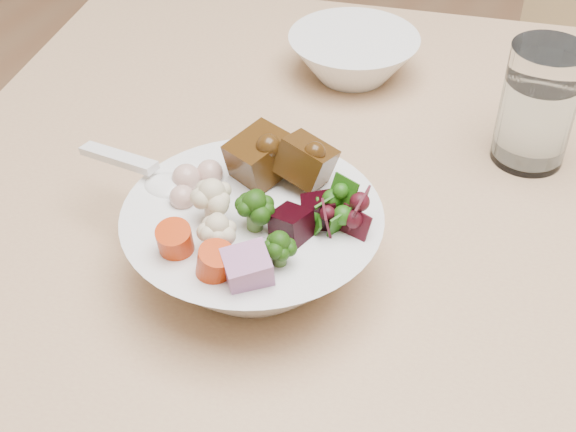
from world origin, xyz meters
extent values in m
cylinder|color=tan|center=(-0.73, 0.24, 0.36)|extent=(0.06, 0.06, 0.72)
cylinder|color=tan|center=(-0.19, 0.46, 0.23)|extent=(0.04, 0.04, 0.46)
cylinder|color=tan|center=(-0.23, 0.83, 0.23)|extent=(0.04, 0.04, 0.46)
sphere|color=black|center=(-0.34, -0.20, 0.85)|extent=(0.04, 0.04, 0.04)
sphere|color=beige|center=(-0.37, -0.21, 0.85)|extent=(0.04, 0.04, 0.04)
cube|color=black|center=(-0.29, -0.17, 0.84)|extent=(0.04, 0.04, 0.03)
cube|color=#9A5D8C|center=(-0.32, -0.26, 0.84)|extent=(0.05, 0.05, 0.04)
cylinder|color=red|center=(-0.39, -0.25, 0.84)|extent=(0.04, 0.04, 0.03)
sphere|color=tan|center=(-0.41, -0.20, 0.84)|extent=(0.03, 0.03, 0.03)
ellipsoid|color=white|center=(-0.44, -0.18, 0.83)|extent=(0.06, 0.05, 0.02)
cube|color=white|center=(-0.50, -0.17, 0.84)|extent=(0.10, 0.03, 0.02)
cylinder|color=white|center=(-0.15, 0.09, 0.83)|extent=(0.08, 0.08, 0.13)
cylinder|color=white|center=(-0.15, 0.09, 0.82)|extent=(0.07, 0.07, 0.09)
camera|label=1|loc=(-0.11, -0.66, 1.28)|focal=50.00mm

